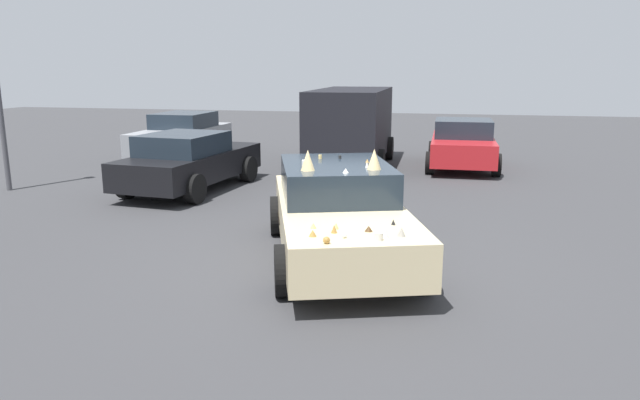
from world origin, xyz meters
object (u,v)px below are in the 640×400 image
parked_sedan_far_left (182,135)px  parked_sedan_row_back_center (189,161)px  parked_van_near_right (351,123)px  parked_sedan_behind_right (463,144)px  art_car_decorated (338,211)px

parked_sedan_far_left → parked_sedan_row_back_center: 5.30m
parked_van_near_right → parked_sedan_far_left: size_ratio=1.12×
parked_van_near_right → parked_sedan_row_back_center: (-4.39, 3.13, -0.56)m
parked_sedan_far_left → parked_sedan_row_back_center: parked_sedan_far_left is taller
parked_sedan_row_back_center → parked_sedan_behind_right: size_ratio=1.13×
parked_sedan_row_back_center → art_car_decorated: bearing=-127.6°
parked_van_near_right → parked_sedan_row_back_center: parked_van_near_right is taller
parked_sedan_row_back_center → parked_van_near_right: bearing=-29.7°
parked_van_near_right → parked_sedan_far_left: bearing=85.5°
parked_van_near_right → parked_sedan_behind_right: (0.33, -3.22, -0.56)m
parked_sedan_row_back_center → parked_sedan_far_left: bearing=33.2°
art_car_decorated → parked_sedan_row_back_center: size_ratio=1.11×
art_car_decorated → parked_sedan_behind_right: (8.90, -1.95, -0.02)m
art_car_decorated → parked_sedan_far_left: art_car_decorated is taller
art_car_decorated → parked_sedan_row_back_center: 6.07m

